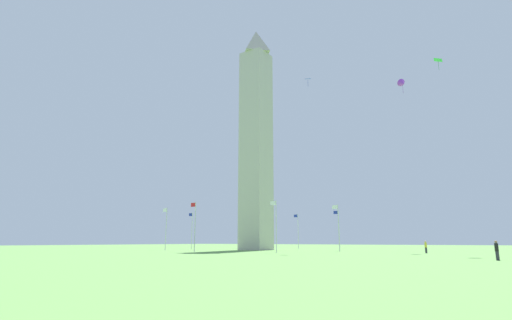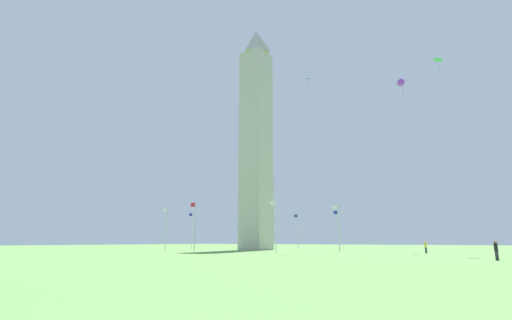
{
  "view_description": "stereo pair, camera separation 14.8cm",
  "coord_description": "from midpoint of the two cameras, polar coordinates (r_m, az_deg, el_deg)",
  "views": [
    {
      "loc": [
        -44.24,
        64.05,
        1.71
      ],
      "look_at": [
        0.0,
        0.0,
        18.05
      ],
      "focal_mm": 27.19,
      "sensor_mm": 36.0,
      "label": 1
    },
    {
      "loc": [
        -44.37,
        63.97,
        1.71
      ],
      "look_at": [
        0.0,
        0.0,
        18.05
      ],
      "focal_mm": 27.19,
      "sensor_mm": 36.0,
      "label": 2
    }
  ],
  "objects": [
    {
      "name": "flagpole_ne",
      "position": [
        76.76,
        -13.16,
        -9.54
      ],
      "size": [
        1.12,
        0.14,
        8.02
      ],
      "color": "silver",
      "rests_on": "ground"
    },
    {
      "name": "ground_plane",
      "position": [
        77.87,
        -0.06,
        -13.11
      ],
      "size": [
        260.0,
        260.0,
        0.0
      ],
      "primitive_type": "plane",
      "color": "#609347"
    },
    {
      "name": "flagpole_se",
      "position": [
        60.9,
        2.87,
        -9.31
      ],
      "size": [
        1.12,
        0.14,
        8.02
      ],
      "color": "silver",
      "rests_on": "ground"
    },
    {
      "name": "kite_blue_diamond",
      "position": [
        70.23,
        7.57,
        11.72
      ],
      "size": [
        1.37,
        1.35,
        1.61
      ],
      "color": "blue"
    },
    {
      "name": "flagpole_n",
      "position": [
        88.99,
        -9.48,
        -9.96
      ],
      "size": [
        1.12,
        0.14,
        8.02
      ],
      "color": "silver",
      "rests_on": "ground"
    },
    {
      "name": "kite_purple_delta",
      "position": [
        76.17,
        20.68,
        10.52
      ],
      "size": [
        2.21,
        2.25,
        2.83
      ],
      "color": "purple"
    },
    {
      "name": "flagpole_sw",
      "position": [
        82.82,
        12.02,
        -9.74
      ],
      "size": [
        1.12,
        0.14,
        8.02
      ],
      "color": "silver",
      "rests_on": "ground"
    },
    {
      "name": "kite_green_diamond",
      "position": [
        67.57,
        25.15,
        13.13
      ],
      "size": [
        1.24,
        1.3,
        1.89
      ],
      "color": "green"
    },
    {
      "name": "person_black_shirt",
      "position": [
        42.3,
        31.83,
        -11.24
      ],
      "size": [
        0.32,
        0.32,
        1.77
      ],
      "rotation": [
        0.0,
        0.0,
        -0.93
      ],
      "color": "#2D2D38",
      "rests_on": "ground"
    },
    {
      "name": "person_yellow_shirt",
      "position": [
        62.83,
        23.65,
        -11.64
      ],
      "size": [
        0.32,
        0.32,
        1.77
      ],
      "rotation": [
        0.0,
        0.0,
        -0.52
      ],
      "color": "#2D2D38",
      "rests_on": "ground"
    },
    {
      "name": "obelisk_monument",
      "position": [
        80.85,
        -0.05,
        3.82
      ],
      "size": [
        5.18,
        5.18,
        47.1
      ],
      "color": "#B7B2A8",
      "rests_on": "ground"
    },
    {
      "name": "flagpole_nw",
      "position": [
        95.09,
        -1.99,
        -10.22
      ],
      "size": [
        1.12,
        0.14,
        8.02
      ],
      "color": "silver",
      "rests_on": "ground"
    },
    {
      "name": "flagpole_s",
      "position": [
        69.51,
        11.94,
        -9.38
      ],
      "size": [
        1.12,
        0.14,
        8.02
      ],
      "color": "silver",
      "rests_on": "ground"
    },
    {
      "name": "flagpole_w",
      "position": [
        92.75,
        6.14,
        -10.12
      ],
      "size": [
        1.12,
        0.14,
        8.02
      ],
      "color": "silver",
      "rests_on": "ground"
    },
    {
      "name": "flagpole_e",
      "position": [
        64.41,
        -9.06,
        -9.31
      ],
      "size": [
        1.12,
        0.14,
        8.02
      ],
      "color": "silver",
      "rests_on": "ground"
    }
  ]
}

